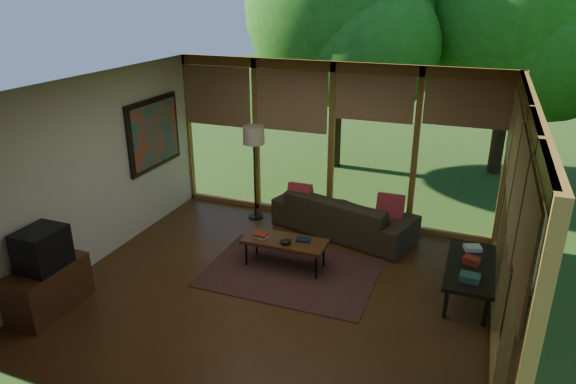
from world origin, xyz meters
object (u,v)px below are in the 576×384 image
at_px(sofa, 344,214).
at_px(floor_lamp, 254,140).
at_px(side_console, 470,268).
at_px(coffee_table, 285,242).
at_px(media_cabinet, 48,288).
at_px(television, 42,249).

bearing_deg(sofa, floor_lamp, 13.30).
bearing_deg(side_console, floor_lamp, 160.23).
bearing_deg(sofa, coffee_table, 85.46).
height_order(media_cabinet, side_console, media_cabinet).
relative_size(sofa, side_console, 1.65).
bearing_deg(television, sofa, 50.22).
distance_m(sofa, television, 4.47).
height_order(television, side_console, television).
xyz_separation_m(television, side_console, (4.85, 2.17, -0.44)).
height_order(floor_lamp, coffee_table, floor_lamp).
bearing_deg(media_cabinet, side_console, 24.02).
height_order(sofa, side_console, sofa).
distance_m(media_cabinet, coffee_table, 3.12).
xyz_separation_m(sofa, floor_lamp, (-1.61, 0.06, 1.07)).
distance_m(television, side_console, 5.33).
relative_size(media_cabinet, television, 1.82).
relative_size(coffee_table, side_console, 0.86).
bearing_deg(television, floor_lamp, 70.51).
bearing_deg(sofa, media_cabinet, 65.57).
relative_size(media_cabinet, coffee_table, 0.83).
distance_m(media_cabinet, side_console, 5.33).
relative_size(television, coffee_table, 0.46).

